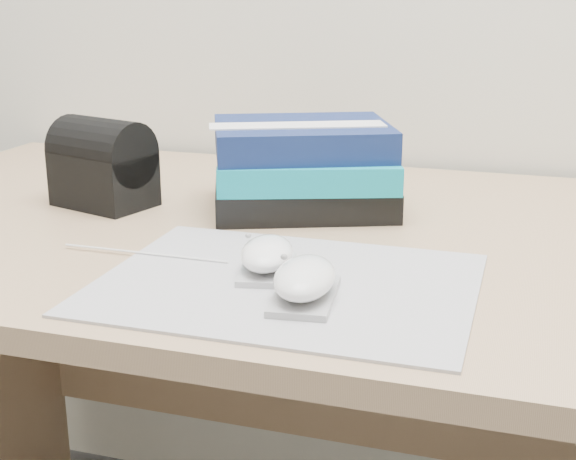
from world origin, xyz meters
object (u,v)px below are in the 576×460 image
(mouse_rear, at_px, (267,256))
(mouse_front, at_px, (305,281))
(desk, at_px, (382,374))
(book_stack, at_px, (304,167))
(pouch, at_px, (103,164))

(mouse_rear, relative_size, mouse_front, 0.96)
(desk, bearing_deg, mouse_front, -94.77)
(mouse_front, distance_m, book_stack, 0.36)
(desk, height_order, pouch, pouch)
(book_stack, xyz_separation_m, pouch, (-0.28, -0.07, 0.00))
(desk, relative_size, mouse_front, 13.55)
(mouse_front, bearing_deg, pouch, 144.68)
(desk, xyz_separation_m, book_stack, (-0.13, 0.02, 0.30))
(mouse_front, distance_m, pouch, 0.47)
(book_stack, distance_m, pouch, 0.29)
(mouse_rear, distance_m, mouse_front, 0.09)
(mouse_rear, height_order, book_stack, book_stack)
(mouse_front, height_order, book_stack, book_stack)
(desk, relative_size, mouse_rear, 14.09)
(mouse_rear, distance_m, pouch, 0.38)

